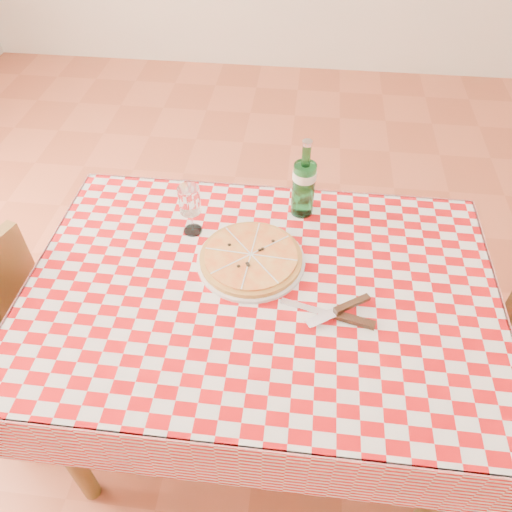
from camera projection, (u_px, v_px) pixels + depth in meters
The scene contains 6 objects.
dining_table at pixel (260, 310), 1.44m from camera, with size 1.20×0.80×0.75m.
tablecloth at pixel (261, 288), 1.37m from camera, with size 1.30×0.90×0.01m, color #A50A0D.
pizza_plate at pixel (251, 257), 1.42m from camera, with size 0.31×0.31×0.04m, color #B87F3D, non-canonical shape.
water_bottle at pixel (304, 179), 1.50m from camera, with size 0.07×0.07×0.26m, color #19672C, non-canonical shape.
wine_glass at pixel (191, 210), 1.47m from camera, with size 0.06×0.06×0.16m, color white, non-canonical shape.
cutlery at pixel (335, 313), 1.29m from camera, with size 0.27×0.22×0.03m, color silver, non-canonical shape.
Camera 1 is at (0.09, -0.89, 1.80)m, focal length 35.00 mm.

